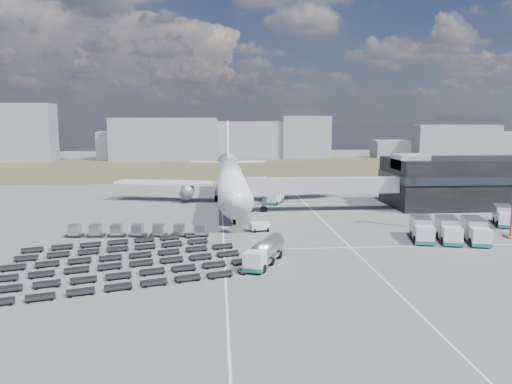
{
  "coord_description": "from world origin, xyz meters",
  "views": [
    {
      "loc": [
        -2.7,
        -75.67,
        18.18
      ],
      "look_at": [
        4.6,
        19.97,
        4.0
      ],
      "focal_mm": 35.0,
      "sensor_mm": 36.0,
      "label": 1
    }
  ],
  "objects": [
    {
      "name": "catering_truck",
      "position": [
        9.51,
        29.69,
        1.3
      ],
      "size": [
        4.37,
        6.0,
        2.55
      ],
      "rotation": [
        0.0,
        0.0,
        -0.43
      ],
      "color": "silver",
      "rests_on": "ground"
    },
    {
      "name": "ground",
      "position": [
        0.0,
        0.0,
        0.0
      ],
      "size": [
        420.0,
        420.0,
        0.0
      ],
      "primitive_type": "plane",
      "color": "#565659",
      "rests_on": "ground"
    },
    {
      "name": "jet_bridge",
      "position": [
        15.9,
        20.42,
        5.05
      ],
      "size": [
        30.3,
        3.8,
        7.05
      ],
      "color": "#939399",
      "rests_on": "ground"
    },
    {
      "name": "fuel_tanker",
      "position": [
        2.98,
        -15.14,
        1.54
      ],
      "size": [
        6.09,
        9.67,
        3.08
      ],
      "rotation": [
        0.0,
        0.0,
        -0.42
      ],
      "color": "silver",
      "rests_on": "ground"
    },
    {
      "name": "skyline",
      "position": [
        -17.85,
        148.05,
        9.07
      ],
      "size": [
        293.37,
        27.47,
        25.13
      ],
      "color": "gray",
      "rests_on": "ground"
    },
    {
      "name": "terminal",
      "position": [
        47.77,
        23.96,
        5.25
      ],
      "size": [
        30.4,
        16.4,
        11.0
      ],
      "color": "black",
      "rests_on": "ground"
    },
    {
      "name": "pushback_tug",
      "position": [
        4.0,
        3.38,
        0.72
      ],
      "size": [
        3.47,
        2.4,
        1.44
      ],
      "primitive_type": "cube",
      "rotation": [
        0.0,
        0.0,
        0.21
      ],
      "color": "silver",
      "rests_on": "ground"
    },
    {
      "name": "uld_row",
      "position": [
        -15.3,
        1.08,
        1.02
      ],
      "size": [
        22.14,
        2.9,
        1.71
      ],
      "rotation": [
        0.0,
        0.0,
        -0.06
      ],
      "color": "black",
      "rests_on": "ground"
    },
    {
      "name": "grass_strip",
      "position": [
        0.0,
        110.0,
        0.01
      ],
      "size": [
        420.0,
        90.0,
        0.01
      ],
      "primitive_type": "cube",
      "color": "#454429",
      "rests_on": "ground"
    },
    {
      "name": "baggage_dollies",
      "position": [
        -14.72,
        -13.57,
        0.34
      ],
      "size": [
        33.88,
        29.3,
        0.69
      ],
      "rotation": [
        0.0,
        0.0,
        0.32
      ],
      "color": "black",
      "rests_on": "ground"
    },
    {
      "name": "airliner",
      "position": [
        0.0,
        32.38,
        5.29
      ],
      "size": [
        51.59,
        64.53,
        17.62
      ],
      "color": "silver",
      "rests_on": "ground"
    },
    {
      "name": "lane_markings",
      "position": [
        9.77,
        3.0,
        0.01
      ],
      "size": [
        47.12,
        110.0,
        0.01
      ],
      "color": "silver",
      "rests_on": "ground"
    },
    {
      "name": "service_trucks_near",
      "position": [
        31.44,
        -5.47,
        1.72
      ],
      "size": [
        12.0,
        10.16,
        3.16
      ],
      "rotation": [
        0.0,
        0.0,
        -0.25
      ],
      "color": "silver",
      "rests_on": "ground"
    }
  ]
}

